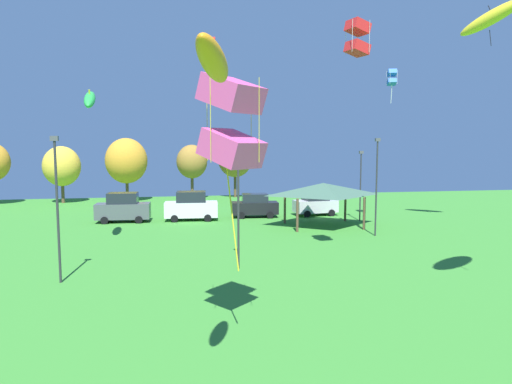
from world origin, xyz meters
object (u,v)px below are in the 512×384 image
treeline_tree_4 (235,158)px  light_post_1 (238,195)px  light_post_0 (361,182)px  kite_flying_1 (213,60)px  kite_flying_4 (357,38)px  treeline_tree_3 (192,162)px  kite_flying_6 (90,99)px  parked_car_leftmost (123,208)px  treeline_tree_2 (126,161)px  kite_flying_0 (392,78)px  kite_flying_5 (232,121)px  light_post_2 (57,202)px  parked_car_second_from_left (191,206)px  kite_flying_2 (491,18)px  treeline_tree_1 (62,166)px  park_pavilion (323,189)px  parked_car_rightmost_in_row (315,204)px  parked_car_third_from_left (255,206)px  light_post_3 (377,182)px

treeline_tree_4 → light_post_1: bearing=-97.1°
light_post_0 → kite_flying_1: bearing=-118.9°
kite_flying_4 → treeline_tree_3: size_ratio=0.28×
kite_flying_6 → parked_car_leftmost: (0.68, 10.19, -8.31)m
treeline_tree_4 → treeline_tree_2: bearing=-171.3°
kite_flying_0 → kite_flying_5: kite_flying_0 is taller
light_post_2 → treeline_tree_2: treeline_tree_2 is taller
kite_flying_0 → kite_flying_5: (-15.86, -20.73, -4.75)m
kite_flying_4 → treeline_tree_3: 35.24m
kite_flying_4 → parked_car_second_from_left: (-8.26, 17.24, -11.07)m
kite_flying_1 → kite_flying_5: size_ratio=0.40×
parked_car_second_from_left → light_post_1: bearing=-79.8°
kite_flying_2 → treeline_tree_1: size_ratio=0.68×
treeline_tree_1 → treeline_tree_2: 7.23m
light_post_2 → treeline_tree_3: 34.71m
kite_flying_2 → kite_flying_6: size_ratio=1.42×
treeline_tree_2 → park_pavilion: bearing=-48.7°
treeline_tree_2 → parked_car_rightmost_in_row: bearing=-37.4°
parked_car_second_from_left → light_post_2: 19.08m
parked_car_third_from_left → light_post_1: 17.92m
kite_flying_1 → parked_car_leftmost: bearing=100.1°
parked_car_leftmost → treeline_tree_4: treeline_tree_4 is taller
kite_flying_5 → kite_flying_6: (-7.13, 15.44, 2.07)m
treeline_tree_2 → kite_flying_6: bearing=-88.9°
light_post_1 → kite_flying_4: bearing=-6.7°
parked_car_rightmost_in_row → treeline_tree_4: 17.77m
kite_flying_2 → kite_flying_6: 29.96m
kite_flying_4 → parked_car_rightmost_in_row: size_ratio=0.44×
kite_flying_5 → treeline_tree_4: kite_flying_5 is taller
kite_flying_1 → treeline_tree_1: (-13.80, 45.28, -4.34)m
kite_flying_4 → light_post_1: kite_flying_4 is taller
kite_flying_2 → light_post_1: bearing=-158.7°
park_pavilion → treeline_tree_2: size_ratio=0.94×
parked_car_third_from_left → treeline_tree_2: 19.79m
kite_flying_5 → light_post_2: bearing=133.2°
kite_flying_0 → treeline_tree_4: (-10.22, 22.09, -7.23)m
parked_car_third_from_left → treeline_tree_3: size_ratio=0.65×
treeline_tree_3 → parked_car_third_from_left: bearing=-71.5°
kite_flying_5 → parked_car_rightmost_in_row: size_ratio=1.56×
kite_flying_1 → parked_car_rightmost_in_row: 34.33m
kite_flying_6 → light_post_3: (19.76, 0.72, -5.56)m
kite_flying_5 → parked_car_second_from_left: bearing=91.3°
kite_flying_4 → light_post_3: (4.94, 7.85, -8.32)m
park_pavilion → parked_car_rightmost_in_row: bearing=78.7°
kite_flying_4 → parked_car_rightmost_in_row: (3.52, 18.10, -11.22)m
kite_flying_5 → kite_flying_6: size_ratio=2.11×
light_post_3 → treeline_tree_2: 31.90m
treeline_tree_3 → kite_flying_2: bearing=-48.5°
treeline_tree_1 → park_pavilion: bearing=-38.5°
kite_flying_6 → parked_car_rightmost_in_row: 22.98m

